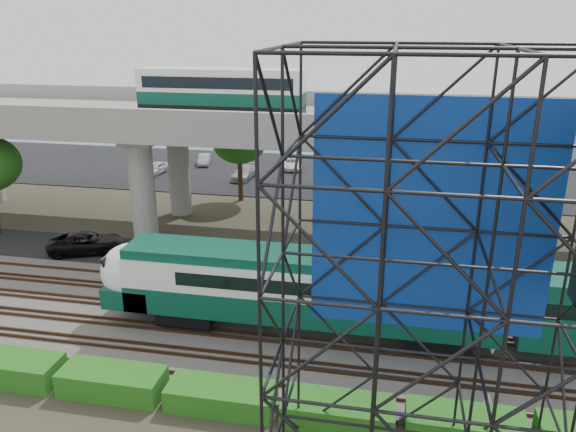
# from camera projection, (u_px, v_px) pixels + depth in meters

# --- Properties ---
(ground) EXTENTS (140.00, 140.00, 0.00)m
(ground) POSITION_uv_depth(u_px,v_px,m) (228.00, 349.00, 28.21)
(ground) COLOR #474233
(ground) RESTS_ON ground
(ballast_bed) EXTENTS (90.00, 12.00, 0.20)m
(ballast_bed) POSITION_uv_depth(u_px,v_px,m) (239.00, 327.00, 30.03)
(ballast_bed) COLOR slate
(ballast_bed) RESTS_ON ground
(service_road) EXTENTS (90.00, 5.00, 0.08)m
(service_road) POSITION_uv_depth(u_px,v_px,m) (273.00, 264.00, 37.92)
(service_road) COLOR black
(service_road) RESTS_ON ground
(parking_lot) EXTENTS (90.00, 18.00, 0.08)m
(parking_lot) POSITION_uv_depth(u_px,v_px,m) (321.00, 175.00, 59.69)
(parking_lot) COLOR black
(parking_lot) RESTS_ON ground
(harbor_water) EXTENTS (140.00, 40.00, 0.03)m
(harbor_water) POSITION_uv_depth(u_px,v_px,m) (342.00, 136.00, 80.08)
(harbor_water) COLOR #455E72
(harbor_water) RESTS_ON ground
(rail_tracks) EXTENTS (90.00, 9.52, 0.16)m
(rail_tracks) POSITION_uv_depth(u_px,v_px,m) (239.00, 325.00, 29.97)
(rail_tracks) COLOR #472D1E
(rail_tracks) RESTS_ON ballast_bed
(commuter_train) EXTENTS (29.30, 3.06, 4.30)m
(commuter_train) POSITION_uv_depth(u_px,v_px,m) (350.00, 290.00, 28.06)
(commuter_train) COLOR black
(commuter_train) RESTS_ON rail_tracks
(overpass) EXTENTS (80.00, 12.00, 12.40)m
(overpass) POSITION_uv_depth(u_px,v_px,m) (284.00, 129.00, 40.38)
(overpass) COLOR #9E9B93
(overpass) RESTS_ON ground
(scaffold_tower) EXTENTS (9.36, 6.36, 15.00)m
(scaffold_tower) POSITION_uv_depth(u_px,v_px,m) (431.00, 311.00, 16.73)
(scaffold_tower) COLOR black
(scaffold_tower) RESTS_ON ground
(hedge_strip) EXTENTS (34.60, 1.80, 1.20)m
(hedge_strip) POSITION_uv_depth(u_px,v_px,m) (221.00, 396.00, 23.86)
(hedge_strip) COLOR #175D15
(hedge_strip) RESTS_ON ground
(trees) EXTENTS (40.94, 16.94, 7.69)m
(trees) POSITION_uv_depth(u_px,v_px,m) (228.00, 162.00, 42.18)
(trees) COLOR #382314
(trees) RESTS_ON ground
(suv) EXTENTS (5.70, 4.08, 1.44)m
(suv) POSITION_uv_depth(u_px,v_px,m) (87.00, 243.00, 39.56)
(suv) COLOR black
(suv) RESTS_ON service_road
(parked_cars) EXTENTS (36.48, 9.55, 1.28)m
(parked_cars) POSITION_uv_depth(u_px,v_px,m) (323.00, 170.00, 59.01)
(parked_cars) COLOR silver
(parked_cars) RESTS_ON parking_lot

